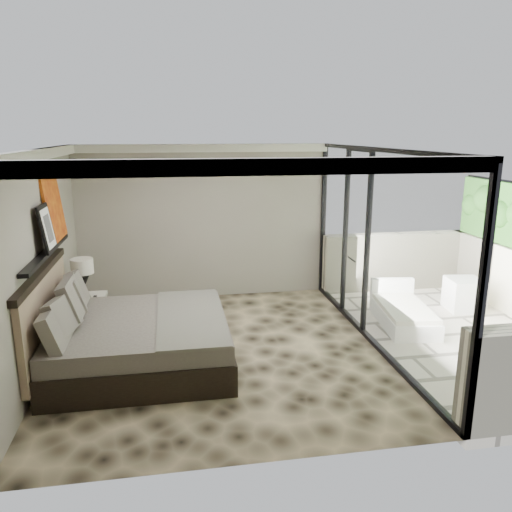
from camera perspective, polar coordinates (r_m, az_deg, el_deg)
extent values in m
plane|color=black|center=(7.17, -4.27, -10.83)|extent=(5.00, 5.00, 0.00)
cube|color=silver|center=(6.51, -4.72, 12.06)|extent=(4.50, 5.00, 0.02)
cube|color=gray|center=(9.13, -5.97, 3.81)|extent=(4.50, 0.02, 2.80)
cube|color=gray|center=(6.88, -23.40, -0.67)|extent=(0.02, 5.00, 2.80)
cube|color=white|center=(7.25, 13.50, 0.83)|extent=(0.08, 5.00, 2.80)
cube|color=beige|center=(8.38, 22.51, -8.58)|extent=(3.00, 5.00, 0.12)
cube|color=black|center=(6.94, -22.81, 0.36)|extent=(0.12, 2.20, 0.05)
cube|color=black|center=(6.89, -12.87, -10.46)|extent=(2.27, 2.16, 0.39)
cube|color=#504B43|center=(6.76, -13.02, -8.04)|extent=(2.21, 2.10, 0.24)
cube|color=#535248|center=(6.71, -7.51, -6.84)|extent=(0.86, 2.14, 0.03)
cube|color=#877356|center=(6.85, -22.95, -6.31)|extent=(0.08, 2.26, 1.08)
cube|color=black|center=(8.29, -18.59, -6.02)|extent=(0.62, 0.62, 0.54)
cone|color=black|center=(8.15, -19.03, -3.90)|extent=(0.19, 0.19, 0.17)
cone|color=black|center=(8.10, -19.13, -2.74)|extent=(0.19, 0.19, 0.17)
cylinder|color=silver|center=(8.04, -19.27, -1.09)|extent=(0.34, 0.34, 0.23)
cube|color=#A64C0E|center=(7.52, -22.13, 5.10)|extent=(0.13, 0.90, 0.90)
cube|color=black|center=(6.83, -22.81, 2.95)|extent=(0.11, 0.50, 0.60)
cube|color=white|center=(9.36, 22.66, -4.06)|extent=(0.61, 0.61, 0.55)
cube|color=white|center=(8.37, 16.52, -6.73)|extent=(0.92, 1.54, 0.25)
cube|color=silver|center=(8.31, 16.60, -5.67)|extent=(0.87, 1.44, 0.07)
cube|color=white|center=(8.89, 15.28, -3.47)|extent=(0.73, 0.21, 0.32)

